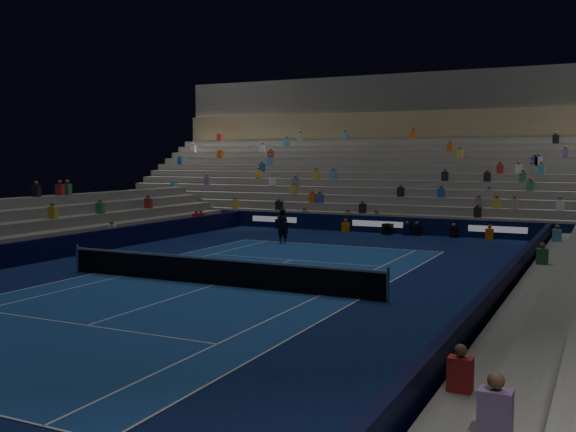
{
  "coord_description": "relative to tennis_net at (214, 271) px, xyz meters",
  "views": [
    {
      "loc": [
        12.54,
        -19.79,
        4.51
      ],
      "look_at": [
        0.0,
        6.0,
        2.0
      ],
      "focal_mm": 41.33,
      "sensor_mm": 36.0,
      "label": 1
    }
  ],
  "objects": [
    {
      "name": "ground",
      "position": [
        0.0,
        0.0,
        -0.5
      ],
      "size": [
        90.0,
        90.0,
        0.0
      ],
      "primitive_type": "plane",
      "color": "#0B1947",
      "rests_on": "ground"
    },
    {
      "name": "court_surface",
      "position": [
        0.0,
        0.0,
        -0.5
      ],
      "size": [
        10.97,
        23.77,
        0.01
      ],
      "primitive_type": "cube",
      "color": "navy",
      "rests_on": "ground"
    },
    {
      "name": "sponsor_barrier_far",
      "position": [
        0.0,
        18.5,
        -0.0
      ],
      "size": [
        44.0,
        0.25,
        1.0
      ],
      "primitive_type": "cube",
      "color": "black",
      "rests_on": "ground"
    },
    {
      "name": "sponsor_barrier_east",
      "position": [
        9.7,
        0.0,
        -0.0
      ],
      "size": [
        0.25,
        37.0,
        1.0
      ],
      "primitive_type": "cube",
      "color": "black",
      "rests_on": "ground"
    },
    {
      "name": "sponsor_barrier_west",
      "position": [
        -9.7,
        0.0,
        -0.0
      ],
      "size": [
        0.25,
        37.0,
        1.0
      ],
      "primitive_type": "cube",
      "color": "black",
      "rests_on": "ground"
    },
    {
      "name": "grandstand_main",
      "position": [
        0.0,
        27.9,
        2.87
      ],
      "size": [
        44.0,
        15.2,
        11.2
      ],
      "color": "slate",
      "rests_on": "ground"
    },
    {
      "name": "tennis_net",
      "position": [
        0.0,
        0.0,
        0.0
      ],
      "size": [
        12.9,
        0.1,
        1.1
      ],
      "color": "#B2B2B7",
      "rests_on": "ground"
    },
    {
      "name": "tennis_player",
      "position": [
        -2.86,
        11.24,
        0.43
      ],
      "size": [
        0.71,
        0.49,
        1.87
      ],
      "primitive_type": "imported",
      "rotation": [
        0.0,
        0.0,
        3.08
      ],
      "color": "black",
      "rests_on": "ground"
    },
    {
      "name": "broadcast_camera",
      "position": [
        0.8,
        17.84,
        -0.18
      ],
      "size": [
        0.59,
        0.99,
        0.64
      ],
      "color": "black",
      "rests_on": "ground"
    }
  ]
}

